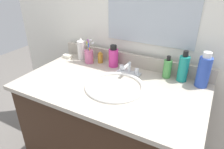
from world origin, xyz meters
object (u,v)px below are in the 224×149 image
(bottle_lotion_white, at_px, (81,49))
(cup_pink, at_px, (89,56))
(bottle_mouthwash_teal, at_px, (183,68))
(bottle_toner_green, at_px, (167,68))
(bottle_soap_pink, at_px, (113,57))
(bottle_shampoo_blue, at_px, (204,71))
(bottle_oil_amber, at_px, (100,58))
(soap_bar, at_px, (67,56))
(faucet, at_px, (129,70))

(bottle_lotion_white, xyz_separation_m, cup_pink, (0.09, -0.04, -0.02))
(bottle_mouthwash_teal, xyz_separation_m, bottle_toner_green, (-0.09, -0.00, -0.02))
(cup_pink, bearing_deg, bottle_toner_green, 4.31)
(bottle_soap_pink, bearing_deg, bottle_lotion_white, 178.33)
(bottle_mouthwash_teal, relative_size, bottle_shampoo_blue, 0.92)
(bottle_oil_amber, bearing_deg, bottle_lotion_white, -179.65)
(bottle_soap_pink, distance_m, bottle_toner_green, 0.38)
(cup_pink, bearing_deg, bottle_soap_pink, 9.11)
(bottle_mouthwash_teal, height_order, bottle_lotion_white, bottle_mouthwash_teal)
(cup_pink, relative_size, soap_bar, 2.80)
(bottle_oil_amber, height_order, bottle_shampoo_blue, bottle_shampoo_blue)
(bottle_shampoo_blue, bearing_deg, bottle_toner_green, 176.26)
(faucet, bearing_deg, cup_pink, 174.78)
(bottle_oil_amber, bearing_deg, faucet, -14.97)
(bottle_shampoo_blue, height_order, cup_pink, bottle_shampoo_blue)
(bottle_soap_pink, bearing_deg, soap_bar, -175.23)
(bottle_oil_amber, distance_m, bottle_lotion_white, 0.17)
(bottle_toner_green, bearing_deg, bottle_soap_pink, -178.09)
(bottle_soap_pink, xyz_separation_m, bottle_toner_green, (0.38, 0.01, -0.01))
(bottle_toner_green, bearing_deg, bottle_oil_amber, -179.61)
(bottle_soap_pink, height_order, bottle_toner_green, bottle_soap_pink)
(faucet, xyz_separation_m, bottle_soap_pink, (-0.15, 0.06, 0.04))
(bottle_mouthwash_teal, height_order, soap_bar, bottle_mouthwash_teal)
(bottle_oil_amber, relative_size, bottle_lotion_white, 0.50)
(bottle_shampoo_blue, relative_size, cup_pink, 1.19)
(bottle_lotion_white, height_order, soap_bar, bottle_lotion_white)
(bottle_lotion_white, relative_size, cup_pink, 0.91)
(faucet, distance_m, bottle_toner_green, 0.25)
(bottle_toner_green, height_order, cup_pink, cup_pink)
(faucet, distance_m, cup_pink, 0.33)
(bottle_oil_amber, distance_m, bottle_soap_pink, 0.12)
(bottle_mouthwash_teal, distance_m, soap_bar, 0.87)
(bottle_soap_pink, relative_size, bottle_toner_green, 1.08)
(bottle_oil_amber, xyz_separation_m, soap_bar, (-0.28, -0.04, -0.02))
(bottle_mouthwash_teal, distance_m, bottle_lotion_white, 0.75)
(faucet, relative_size, bottle_oil_amber, 1.97)
(bottle_mouthwash_teal, xyz_separation_m, cup_pink, (-0.66, -0.04, -0.03))
(faucet, distance_m, bottle_soap_pink, 0.16)
(bottle_mouthwash_teal, distance_m, bottle_toner_green, 0.10)
(bottle_soap_pink, bearing_deg, bottle_toner_green, 1.91)
(bottle_oil_amber, xyz_separation_m, bottle_toner_green, (0.49, 0.00, 0.03))
(bottle_toner_green, relative_size, soap_bar, 2.26)
(bottle_lotion_white, bearing_deg, faucet, -9.13)
(bottle_lotion_white, relative_size, bottle_soap_pink, 1.05)
(bottle_toner_green, relative_size, cup_pink, 0.80)
(bottle_soap_pink, height_order, cup_pink, cup_pink)
(faucet, bearing_deg, bottle_toner_green, 17.37)
(bottle_mouthwash_teal, xyz_separation_m, bottle_lotion_white, (-0.75, -0.01, -0.01))
(bottle_soap_pink, xyz_separation_m, cup_pink, (-0.19, -0.03, -0.02))
(bottle_mouthwash_teal, relative_size, bottle_toner_green, 1.36)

